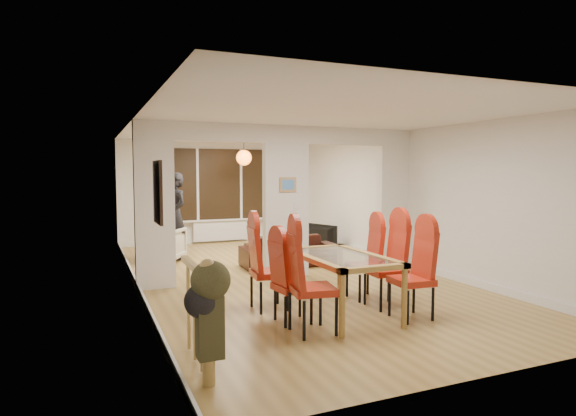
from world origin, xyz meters
TOP-DOWN VIEW (x-y plane):
  - floor at (0.00, 0.00)m, footprint 5.00×9.00m
  - room_walls at (0.00, 0.00)m, footprint 5.00×9.00m
  - divider_wall at (0.00, 0.00)m, footprint 5.00×0.18m
  - bay_window_blinds at (0.00, 4.44)m, footprint 3.00×0.08m
  - radiator at (0.00, 4.40)m, footprint 1.40×0.08m
  - pendant_light at (0.30, 3.30)m, footprint 0.36×0.36m
  - stair_newel at (-2.25, -3.20)m, footprint 0.40×1.20m
  - wall_poster at (-2.47, -2.40)m, footprint 0.04×0.52m
  - pillar_photo at (0.00, -0.10)m, footprint 0.30×0.03m
  - dining_table at (-0.22, -2.34)m, footprint 0.92×1.64m
  - dining_chair_la at (-0.85, -2.83)m, footprint 0.55×0.55m
  - dining_chair_lb at (-0.90, -2.40)m, footprint 0.46×0.46m
  - dining_chair_lc at (-0.97, -1.76)m, footprint 0.50×0.50m
  - dining_chair_ra at (0.50, -2.83)m, footprint 0.49×0.49m
  - dining_chair_rb at (0.51, -2.26)m, footprint 0.50×0.50m
  - dining_chair_rc at (0.47, -1.78)m, footprint 0.49×0.49m
  - sofa at (0.46, 0.88)m, footprint 1.92×0.79m
  - armchair at (-1.78, 2.22)m, footprint 1.04×1.05m
  - person at (-1.48, 2.46)m, footprint 0.77×0.64m
  - television at (1.87, 2.50)m, footprint 0.98×0.45m
  - coffee_table at (0.54, 2.40)m, footprint 1.04×0.76m
  - bottle at (0.73, 2.32)m, footprint 0.07×0.07m
  - bowl at (0.29, 2.49)m, footprint 0.23×0.23m
  - shoes at (-0.18, -0.25)m, footprint 0.26×0.28m

SIDE VIEW (x-z plane):
  - floor at x=0.00m, z-range -0.01..0.01m
  - shoes at x=-0.18m, z-range 0.00..0.11m
  - coffee_table at x=0.54m, z-range 0.00..0.22m
  - bowl at x=0.29m, z-range 0.22..0.27m
  - sofa at x=0.46m, z-range 0.00..0.55m
  - television at x=1.87m, z-range 0.00..0.57m
  - radiator at x=0.00m, z-range 0.05..0.55m
  - armchair at x=-1.78m, z-range 0.00..0.70m
  - bottle at x=0.73m, z-range 0.22..0.51m
  - dining_table at x=-0.22m, z-range 0.00..0.77m
  - dining_chair_lb at x=-0.90m, z-range 0.00..1.03m
  - dining_chair_rc at x=0.47m, z-range 0.00..1.08m
  - stair_newel at x=-2.25m, z-range 0.00..1.10m
  - dining_chair_ra at x=0.50m, z-range 0.00..1.13m
  - dining_chair_lc at x=-0.97m, z-range 0.00..1.14m
  - dining_chair_rb at x=0.51m, z-range 0.00..1.16m
  - dining_chair_la at x=-0.85m, z-range 0.00..1.18m
  - person at x=-1.48m, z-range 0.00..1.81m
  - room_walls at x=0.00m, z-range 0.00..2.60m
  - divider_wall at x=0.00m, z-range 0.00..2.60m
  - bay_window_blinds at x=0.00m, z-range 0.60..2.40m
  - wall_poster at x=-2.47m, z-range 1.27..1.94m
  - pillar_photo at x=0.00m, z-range 1.48..1.73m
  - pendant_light at x=0.30m, z-range 1.97..2.33m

